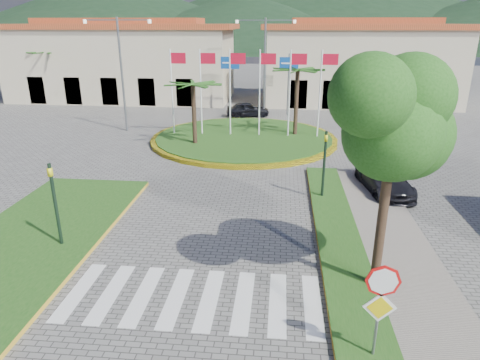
# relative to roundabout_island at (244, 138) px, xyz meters

# --- Properties ---
(sidewalk_right) EXTENTS (4.00, 28.00, 0.15)m
(sidewalk_right) POSITION_rel_roundabout_island_xyz_m (6.00, -20.00, -0.10)
(sidewalk_right) COLOR gray
(sidewalk_right) RESTS_ON ground
(verge_right) EXTENTS (1.60, 28.00, 0.18)m
(verge_right) POSITION_rel_roundabout_island_xyz_m (4.80, -20.00, -0.08)
(verge_right) COLOR #1C4B15
(verge_right) RESTS_ON ground
(median_left) EXTENTS (5.00, 14.00, 0.18)m
(median_left) POSITION_rel_roundabout_island_xyz_m (-6.50, -16.00, -0.08)
(median_left) COLOR #1C4B15
(median_left) RESTS_ON ground
(crosswalk) EXTENTS (8.00, 3.00, 0.01)m
(crosswalk) POSITION_rel_roundabout_island_xyz_m (-0.00, -18.00, -0.17)
(crosswalk) COLOR silver
(crosswalk) RESTS_ON ground
(roundabout_island) EXTENTS (12.70, 12.70, 6.00)m
(roundabout_island) POSITION_rel_roundabout_island_xyz_m (0.00, 0.00, 0.00)
(roundabout_island) COLOR yellow
(roundabout_island) RESTS_ON ground
(stop_sign) EXTENTS (0.80, 0.11, 2.65)m
(stop_sign) POSITION_rel_roundabout_island_xyz_m (4.90, -20.04, 1.62)
(stop_sign) COLOR slate
(stop_sign) RESTS_ON ground
(deciduous_tree) EXTENTS (3.60, 3.60, 6.80)m
(deciduous_tree) POSITION_rel_roundabout_island_xyz_m (5.50, -17.00, 5.00)
(deciduous_tree) COLOR black
(deciduous_tree) RESTS_ON ground
(traffic_light_left) EXTENTS (0.15, 0.18, 3.20)m
(traffic_light_left) POSITION_rel_roundabout_island_xyz_m (-5.20, -15.50, 1.77)
(traffic_light_left) COLOR black
(traffic_light_left) RESTS_ON ground
(traffic_light_right) EXTENTS (0.15, 0.18, 3.20)m
(traffic_light_right) POSITION_rel_roundabout_island_xyz_m (4.50, -10.00, 1.77)
(traffic_light_right) COLOR black
(traffic_light_right) RESTS_ON ground
(traffic_light_far) EXTENTS (0.18, 0.15, 3.20)m
(traffic_light_far) POSITION_rel_roundabout_island_xyz_m (8.00, 4.00, 1.77)
(traffic_light_far) COLOR black
(traffic_light_far) RESTS_ON ground
(direction_sign_west) EXTENTS (1.60, 0.14, 5.20)m
(direction_sign_west) POSITION_rel_roundabout_island_xyz_m (-2.00, 8.97, 3.36)
(direction_sign_west) COLOR slate
(direction_sign_west) RESTS_ON ground
(direction_sign_east) EXTENTS (1.60, 0.14, 5.20)m
(direction_sign_east) POSITION_rel_roundabout_island_xyz_m (3.00, 8.97, 3.36)
(direction_sign_east) COLOR slate
(direction_sign_east) RESTS_ON ground
(street_lamp_centre) EXTENTS (4.80, 0.16, 8.00)m
(street_lamp_centre) POSITION_rel_roundabout_island_xyz_m (1.00, 8.00, 4.32)
(street_lamp_centre) COLOR slate
(street_lamp_centre) RESTS_ON ground
(street_lamp_west) EXTENTS (4.80, 0.16, 8.00)m
(street_lamp_west) POSITION_rel_roundabout_island_xyz_m (-9.00, 2.00, 4.32)
(street_lamp_west) COLOR slate
(street_lamp_west) RESTS_ON ground
(building_left) EXTENTS (23.32, 9.54, 8.05)m
(building_left) POSITION_rel_roundabout_island_xyz_m (-14.00, 16.00, 3.73)
(building_left) COLOR beige
(building_left) RESTS_ON ground
(building_right) EXTENTS (19.08, 9.54, 8.05)m
(building_right) POSITION_rel_roundabout_island_xyz_m (10.00, 16.00, 3.73)
(building_right) COLOR beige
(building_right) RESTS_ON ground
(hill_far_west) EXTENTS (140.00, 140.00, 22.00)m
(hill_far_west) POSITION_rel_roundabout_island_xyz_m (-55.00, 118.00, 10.83)
(hill_far_west) COLOR black
(hill_far_west) RESTS_ON ground
(hill_far_mid) EXTENTS (180.00, 180.00, 30.00)m
(hill_far_mid) POSITION_rel_roundabout_island_xyz_m (15.00, 138.00, 14.83)
(hill_far_mid) COLOR black
(hill_far_mid) RESTS_ON ground
(hill_near_back) EXTENTS (110.00, 110.00, 16.00)m
(hill_near_back) POSITION_rel_roundabout_island_xyz_m (-10.00, 108.00, 7.83)
(hill_near_back) COLOR black
(hill_near_back) RESTS_ON ground
(white_van) EXTENTS (4.60, 3.07, 1.17)m
(white_van) POSITION_rel_roundabout_island_xyz_m (-12.69, 13.70, 0.41)
(white_van) COLOR white
(white_van) RESTS_ON ground
(car_dark_a) EXTENTS (3.86, 2.17, 1.24)m
(car_dark_a) POSITION_rel_roundabout_island_xyz_m (-0.39, 8.00, 0.45)
(car_dark_a) COLOR black
(car_dark_a) RESTS_ON ground
(car_dark_b) EXTENTS (4.15, 1.63, 1.35)m
(car_dark_b) POSITION_rel_roundabout_island_xyz_m (8.54, 13.50, 0.50)
(car_dark_b) COLOR black
(car_dark_b) RESTS_ON ground
(car_side_right) EXTENTS (2.47, 4.68, 1.29)m
(car_side_right) POSITION_rel_roundabout_island_xyz_m (7.50, -8.71, 0.47)
(car_side_right) COLOR black
(car_side_right) RESTS_ON ground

